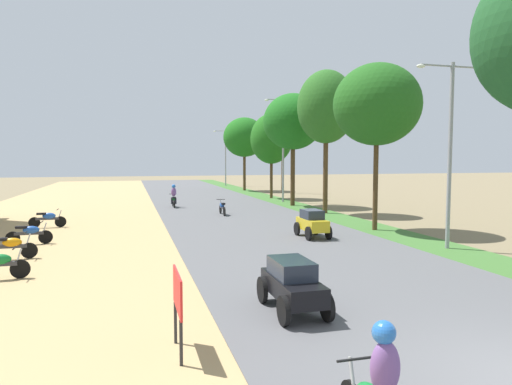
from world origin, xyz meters
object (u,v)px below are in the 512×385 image
object	(u,v)px
parked_motorbike_third	(30,233)
median_tree_fourth	(293,122)
streetlamp_near	(450,141)
median_tree_sixth	(244,137)
parked_motorbike_fourth	(48,218)
street_signboard	(178,297)
motorbike_ahead_third	(174,197)
car_hatchback_yellow	(312,222)
utility_pole_near	(282,151)
streetlamp_far	(226,153)
parked_motorbike_second	(11,245)
motorbike_ahead_second	(222,207)
median_tree_third	(326,107)
car_sedan_black	(292,283)
streetlamp_mid	(283,143)
median_tree_fifth	(271,139)
median_tree_second	(377,105)

from	to	relation	value
parked_motorbike_third	median_tree_fourth	distance (m)	20.61
streetlamp_near	median_tree_sixth	bearing A→B (deg)	89.71
parked_motorbike_fourth	street_signboard	xyz separation A→B (m)	(4.86, -17.20, 0.55)
median_tree_sixth	motorbike_ahead_third	xyz separation A→B (m)	(-9.19, -16.00, -5.03)
parked_motorbike_third	car_hatchback_yellow	xyz separation A→B (m)	(11.82, -1.56, 0.19)
median_tree_fourth	utility_pole_near	distance (m)	13.46
median_tree_fourth	streetlamp_far	world-z (taller)	median_tree_fourth
parked_motorbike_second	car_hatchback_yellow	bearing A→B (deg)	6.49
utility_pole_near	motorbike_ahead_third	xyz separation A→B (m)	(-12.23, -11.99, -3.47)
motorbike_ahead_second	streetlamp_far	bearing A→B (deg)	78.07
parked_motorbike_second	streetlamp_far	world-z (taller)	streetlamp_far
median_tree_third	car_sedan_black	distance (m)	20.56
streetlamp_mid	car_sedan_black	distance (m)	27.46
median_tree_fourth	median_tree_fifth	distance (m)	6.74
car_hatchback_yellow	median_tree_fifth	bearing A→B (deg)	77.88
parked_motorbike_second	median_tree_fourth	world-z (taller)	median_tree_fourth
utility_pole_near	motorbike_ahead_third	distance (m)	17.48
parked_motorbike_third	streetlamp_far	distance (m)	41.72
median_tree_fourth	motorbike_ahead_second	world-z (taller)	median_tree_fourth
median_tree_second	streetlamp_far	bearing A→B (deg)	89.48
parked_motorbike_second	parked_motorbike_third	world-z (taller)	same
car_sedan_black	car_hatchback_yellow	size ratio (longest dim) A/B	1.13
motorbike_ahead_second	median_tree_second	bearing A→B (deg)	-51.98
median_tree_second	motorbike_ahead_third	world-z (taller)	median_tree_second
median_tree_second	median_tree_third	bearing A→B (deg)	86.13
parked_motorbike_third	motorbike_ahead_second	xyz separation A→B (m)	(9.54, 7.61, 0.02)
median_tree_third	streetlamp_far	size ratio (longest dim) A/B	1.27
parked_motorbike_third	streetlamp_far	size ratio (longest dim) A/B	0.25
median_tree_fourth	streetlamp_mid	xyz separation A→B (m)	(0.27, 3.06, -1.43)
median_tree_third	median_tree_fifth	world-z (taller)	median_tree_third
parked_motorbike_third	streetlamp_far	xyz separation A→B (m)	(16.04, 38.34, 3.70)
motorbike_ahead_third	median_tree_fourth	bearing A→B (deg)	-5.64
streetlamp_far	parked_motorbike_second	bearing A→B (deg)	-111.32
car_hatchback_yellow	parked_motorbike_second	bearing A→B (deg)	-173.51
streetlamp_mid	motorbike_ahead_third	distance (m)	10.10
median_tree_sixth	street_signboard	bearing A→B (deg)	-105.47
median_tree_fifth	car_sedan_black	bearing A→B (deg)	-106.28
median_tree_second	median_tree_fourth	world-z (taller)	median_tree_fourth
median_tree_fourth	car_sedan_black	bearing A→B (deg)	-109.83
utility_pole_near	street_signboard	bearing A→B (deg)	-111.23
parked_motorbike_fourth	parked_motorbike_second	bearing A→B (deg)	-90.01
median_tree_fourth	median_tree_sixth	world-z (taller)	median_tree_fourth
parked_motorbike_second	median_tree_sixth	distance (m)	36.08
car_sedan_black	motorbike_ahead_third	distance (m)	23.61
parked_motorbike_second	streetlamp_far	bearing A→B (deg)	68.68
streetlamp_near	car_sedan_black	xyz separation A→B (m)	(-8.47, -5.54, -3.51)
parked_motorbike_third	motorbike_ahead_second	world-z (taller)	motorbike_ahead_second
median_tree_second	median_tree_sixth	distance (m)	29.09
median_tree_sixth	car_sedan_black	size ratio (longest dim) A/B	3.54
street_signboard	median_tree_second	bearing A→B (deg)	48.11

